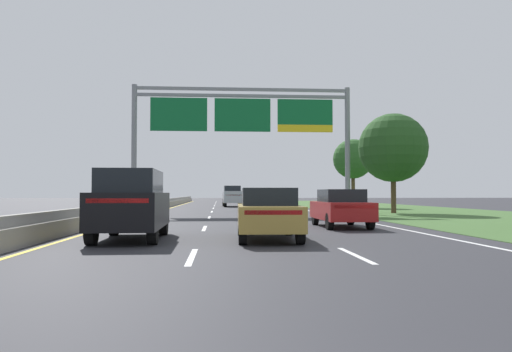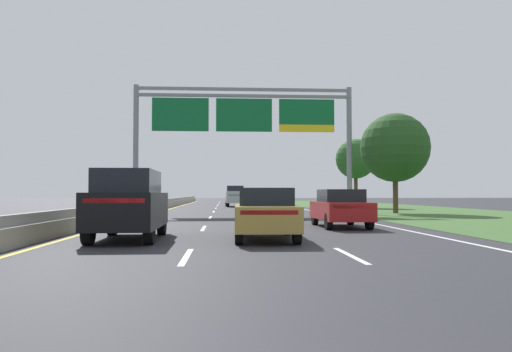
% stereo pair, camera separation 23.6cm
% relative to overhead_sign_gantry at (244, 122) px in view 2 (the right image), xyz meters
% --- Properties ---
extents(ground_plane, '(220.00, 220.00, 0.00)m').
position_rel_overhead_sign_gantry_xyz_m(ground_plane, '(-0.30, 1.50, -6.31)').
color(ground_plane, '#2B2B30').
extents(lane_striping, '(11.96, 106.00, 0.01)m').
position_rel_overhead_sign_gantry_xyz_m(lane_striping, '(-0.30, 1.04, -6.30)').
color(lane_striping, white).
rests_on(lane_striping, ground).
extents(grass_verge_right, '(14.00, 110.00, 0.02)m').
position_rel_overhead_sign_gantry_xyz_m(grass_verge_right, '(13.65, 1.50, -6.30)').
color(grass_verge_right, '#3D602D').
rests_on(grass_verge_right, ground).
extents(median_barrier_concrete, '(0.60, 110.00, 0.85)m').
position_rel_overhead_sign_gantry_xyz_m(median_barrier_concrete, '(-6.90, 1.50, -5.95)').
color(median_barrier_concrete, '#99968E').
rests_on(median_barrier_concrete, ground).
extents(overhead_sign_gantry, '(15.06, 0.42, 8.80)m').
position_rel_overhead_sign_gantry_xyz_m(overhead_sign_gantry, '(0.00, 0.00, 0.00)').
color(overhead_sign_gantry, gray).
rests_on(overhead_sign_gantry, ground).
extents(pickup_truck_silver, '(2.14, 5.45, 2.20)m').
position_rel_overhead_sign_gantry_xyz_m(pickup_truck_silver, '(-0.21, 18.62, -5.23)').
color(pickup_truck_silver, '#B2B5BA').
rests_on(pickup_truck_silver, ground).
extents(car_black_left_lane_suv, '(1.99, 4.73, 2.11)m').
position_rel_overhead_sign_gantry_xyz_m(car_black_left_lane_suv, '(-4.22, -18.79, -5.21)').
color(car_black_left_lane_suv, black).
rests_on(car_black_left_lane_suv, ground).
extents(car_red_right_lane_sedan, '(1.84, 4.41, 1.57)m').
position_rel_overhead_sign_gantry_xyz_m(car_red_right_lane_sedan, '(3.49, -13.68, -5.49)').
color(car_red_right_lane_sedan, maroon).
rests_on(car_red_right_lane_sedan, ground).
extents(car_gold_centre_lane_sedan, '(1.95, 4.45, 1.57)m').
position_rel_overhead_sign_gantry_xyz_m(car_gold_centre_lane_sedan, '(-0.06, -18.97, -5.49)').
color(car_gold_centre_lane_sedan, '#A38438').
rests_on(car_gold_centre_lane_sedan, ground).
extents(roadside_tree_mid, '(4.83, 4.83, 7.02)m').
position_rel_overhead_sign_gantry_xyz_m(roadside_tree_mid, '(10.62, 0.12, -1.71)').
color(roadside_tree_mid, '#4C3823').
rests_on(roadside_tree_mid, ground).
extents(roadside_tree_far, '(3.85, 3.85, 6.66)m').
position_rel_overhead_sign_gantry_xyz_m(roadside_tree_far, '(11.34, 13.50, -1.59)').
color(roadside_tree_far, '#4C3823').
rests_on(roadside_tree_far, ground).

